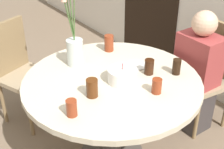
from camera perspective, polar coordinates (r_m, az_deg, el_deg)
dining_table at (r=2.26m, az=-0.00°, el=-3.89°), size 1.26×1.26×0.72m
chair_far_back at (r=2.82m, az=17.58°, el=0.72°), size 0.45×0.45×0.93m
chair_near_front at (r=2.85m, az=-16.65°, el=1.28°), size 0.52×0.52×0.93m
birthday_cake at (r=2.14m, az=1.92°, el=-0.16°), size 0.20×0.20×0.14m
flower_vase at (r=2.29m, az=-7.00°, el=6.13°), size 0.23×0.18×0.77m
side_plate at (r=2.36m, az=4.32°, el=1.70°), size 0.17×0.17×0.01m
drink_glass_0 at (r=1.84m, az=-7.40°, el=-6.08°), size 0.07×0.07×0.10m
drink_glass_1 at (r=1.98m, az=-3.67°, el=-2.48°), size 0.08×0.08×0.12m
drink_glass_2 at (r=2.04m, az=8.19°, el=-2.09°), size 0.07×0.07×0.10m
drink_glass_3 at (r=2.27m, az=11.73°, el=1.41°), size 0.06×0.06×0.12m
drink_glass_4 at (r=2.56m, az=-0.56°, el=5.76°), size 0.08×0.08×0.13m
drink_glass_5 at (r=2.25m, az=6.81°, el=1.41°), size 0.07×0.07×0.11m
person_guest at (r=2.72m, az=15.14°, el=-0.37°), size 0.34×0.24×1.09m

